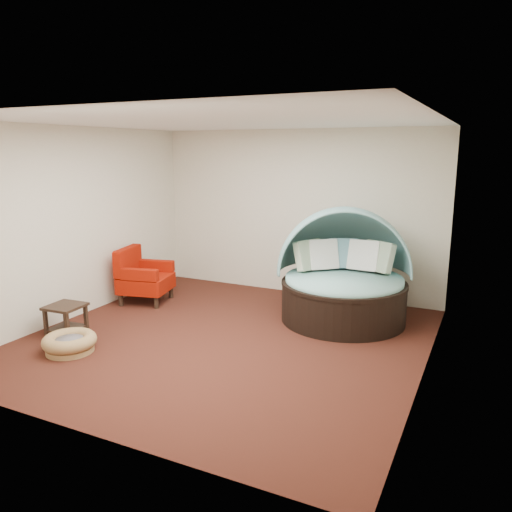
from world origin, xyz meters
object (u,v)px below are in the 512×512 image
at_px(side_table, 66,316).
at_px(pet_basket, 70,343).
at_px(canopy_daybed, 344,268).
at_px(red_armchair, 143,277).

bearing_deg(side_table, pet_basket, -40.63).
xyz_separation_m(canopy_daybed, pet_basket, (-2.69, -2.71, -0.65)).
xyz_separation_m(pet_basket, red_armchair, (-0.51, 2.09, 0.29)).
relative_size(canopy_daybed, pet_basket, 3.01).
bearing_deg(canopy_daybed, pet_basket, -153.97).
height_order(pet_basket, side_table, side_table).
distance_m(canopy_daybed, side_table, 3.94).
bearing_deg(canopy_daybed, side_table, -162.76).
bearing_deg(pet_basket, side_table, 139.37).
bearing_deg(red_armchair, pet_basket, -89.25).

